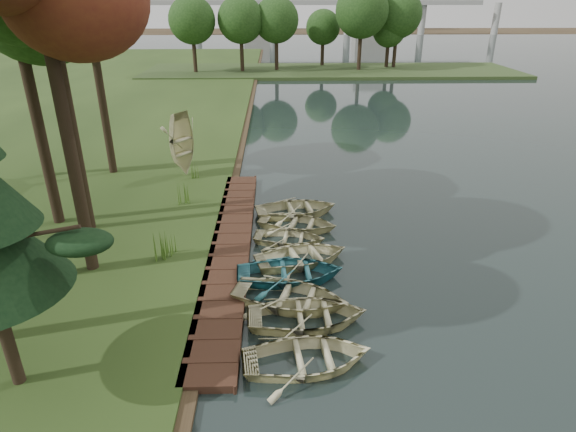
{
  "coord_description": "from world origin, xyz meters",
  "views": [
    {
      "loc": [
        0.27,
        -17.55,
        9.54
      ],
      "look_at": [
        0.76,
        -0.14,
        1.55
      ],
      "focal_mm": 30.0,
      "sensor_mm": 36.0,
      "label": 1
    }
  ],
  "objects_px": {
    "boardwalk": "(231,246)",
    "rowboat_2": "(290,295)",
    "rowboat_0": "(308,355)",
    "stored_rowboat": "(185,169)",
    "rowboat_1": "(308,314)"
  },
  "relations": [
    {
      "from": "rowboat_1",
      "to": "stored_rowboat",
      "type": "relative_size",
      "value": 1.06
    },
    {
      "from": "rowboat_0",
      "to": "stored_rowboat",
      "type": "distance_m",
      "value": 16.46
    },
    {
      "from": "rowboat_2",
      "to": "boardwalk",
      "type": "bearing_deg",
      "value": 46.97
    },
    {
      "from": "boardwalk",
      "to": "rowboat_2",
      "type": "bearing_deg",
      "value": -60.13
    },
    {
      "from": "rowboat_1",
      "to": "rowboat_0",
      "type": "bearing_deg",
      "value": 173.03
    },
    {
      "from": "rowboat_2",
      "to": "stored_rowboat",
      "type": "distance_m",
      "value": 13.58
    },
    {
      "from": "rowboat_1",
      "to": "stored_rowboat",
      "type": "bearing_deg",
      "value": 21.0
    },
    {
      "from": "rowboat_1",
      "to": "rowboat_2",
      "type": "relative_size",
      "value": 0.97
    },
    {
      "from": "rowboat_2",
      "to": "stored_rowboat",
      "type": "height_order",
      "value": "stored_rowboat"
    },
    {
      "from": "rowboat_0",
      "to": "rowboat_2",
      "type": "relative_size",
      "value": 0.93
    },
    {
      "from": "rowboat_0",
      "to": "rowboat_2",
      "type": "xyz_separation_m",
      "value": [
        -0.39,
        2.96,
        0.03
      ]
    },
    {
      "from": "rowboat_0",
      "to": "boardwalk",
      "type": "bearing_deg",
      "value": 14.17
    },
    {
      "from": "rowboat_0",
      "to": "rowboat_2",
      "type": "bearing_deg",
      "value": 0.43
    },
    {
      "from": "boardwalk",
      "to": "rowboat_0",
      "type": "bearing_deg",
      "value": -68.84
    },
    {
      "from": "stored_rowboat",
      "to": "rowboat_0",
      "type": "bearing_deg",
      "value": -126.8
    }
  ]
}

